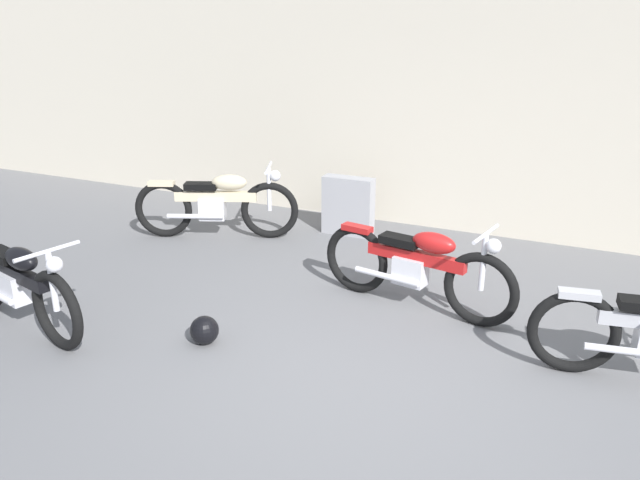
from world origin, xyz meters
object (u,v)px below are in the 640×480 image
object	(u,v)px
stone_marker	(348,206)
motorcycle_cream	(217,204)
motorcycle_red	(417,266)
helmet	(204,330)
motorcycle_black	(17,283)

from	to	relation	value
stone_marker	motorcycle_cream	xyz separation A→B (m)	(-1.41, -0.78, 0.07)
motorcycle_red	motorcycle_cream	xyz separation A→B (m)	(-2.79, 0.91, 0.01)
helmet	motorcycle_red	world-z (taller)	motorcycle_red
motorcycle_black	motorcycle_red	bearing A→B (deg)	44.25
stone_marker	motorcycle_cream	bearing A→B (deg)	-151.04
motorcycle_black	motorcycle_cream	size ratio (longest dim) A/B	1.01
motorcycle_red	stone_marker	bearing A→B (deg)	139.31
helmet	motorcycle_black	world-z (taller)	motorcycle_black
stone_marker	helmet	bearing A→B (deg)	-90.82
stone_marker	helmet	size ratio (longest dim) A/B	3.01
stone_marker	helmet	xyz separation A→B (m)	(-0.04, -3.09, -0.25)
motorcycle_black	motorcycle_red	distance (m)	3.55
motorcycle_cream	motorcycle_red	bearing A→B (deg)	-40.80
motorcycle_black	motorcycle_cream	distance (m)	2.73
helmet	motorcycle_black	size ratio (longest dim) A/B	0.13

